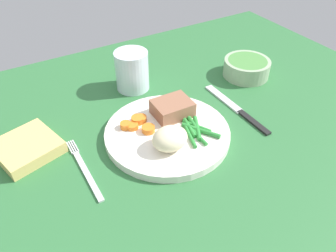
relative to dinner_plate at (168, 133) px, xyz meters
The scene contains 11 objects.
dining_table 2.11cm from the dinner_plate, 98.15° to the right, with size 120.00×90.00×2.00cm.
dinner_plate is the anchor object (origin of this frame).
meat_portion 5.62cm from the dinner_plate, 49.40° to the left, with size 7.64×6.16×3.16cm, color #936047.
mashed_potatoes 5.73cm from the dinner_plate, 116.57° to the right, with size 6.69×5.57×4.24cm, color beige.
carrot_slices 6.27cm from the dinner_plate, 136.15° to the left, with size 5.78×6.18×1.23cm.
green_beans 5.33cm from the dinner_plate, 30.55° to the right, with size 6.37×10.80×0.89cm.
fork 17.37cm from the dinner_plate, behind, with size 1.44×16.60×0.40cm.
knife 17.43cm from the dinner_plate, ahead, with size 1.70×20.50×0.64cm.
water_glass 19.86cm from the dinner_plate, 84.52° to the left, with size 7.73×7.73×9.21cm.
salad_bowl 30.57cm from the dinner_plate, 19.53° to the left, with size 11.35×11.35×4.23cm.
napkin 26.58cm from the dinner_plate, 159.23° to the left, with size 10.60×10.46×2.32cm, color #DBBC6B.
Camera 1 is at (-25.00, -41.45, 45.09)cm, focal length 35.36 mm.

